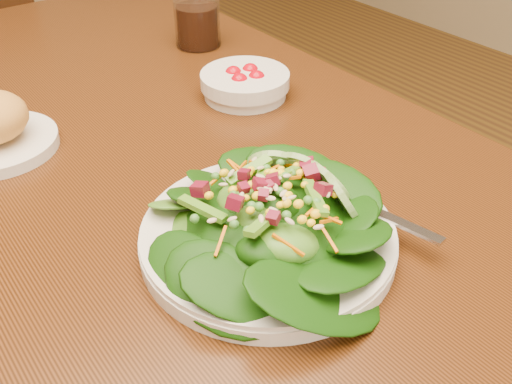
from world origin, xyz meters
The scene contains 4 objects.
dining_table centered at (0.00, 0.00, 0.65)m, with size 0.90×1.40×0.75m.
salad_plate centered at (0.09, -0.23, 0.78)m, with size 0.27×0.26×0.08m.
tomato_bowl centered at (0.26, 0.06, 0.77)m, with size 0.13×0.13×0.04m.
drinking_glass centered at (0.32, 0.28, 0.81)m, with size 0.08×0.08×0.14m.
Camera 1 is at (-0.20, -0.57, 1.14)m, focal length 40.00 mm.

